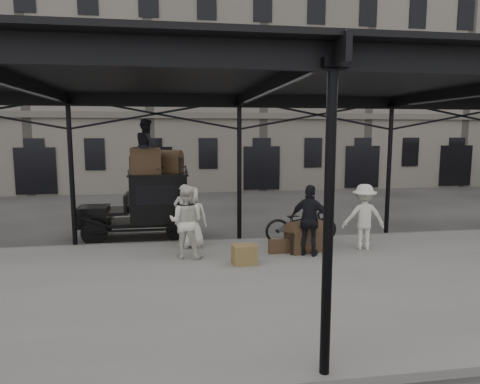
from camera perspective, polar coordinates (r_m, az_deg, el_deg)
The scene contains 18 objects.
ground at distance 11.84m, azimuth 1.41°, elevation -9.23°, with size 120.00×120.00×0.00m, color #383533.
platform at distance 9.96m, azimuth 3.50°, elevation -12.14°, with size 28.00×8.00×0.15m, color slate.
canopy at distance 9.70m, azimuth 3.37°, elevation 14.47°, with size 22.50×9.00×4.74m.
building_frontage at distance 29.42m, azimuth -5.01°, elevation 14.69°, with size 64.00×8.00×14.00m, color slate.
taxi at distance 14.45m, azimuth -11.95°, elevation -1.38°, with size 3.65×1.55×2.18m.
porter_left at distance 13.16m, azimuth -7.40°, elevation -2.84°, with size 0.66×0.43×1.80m, color beige.
porter_midleft at distance 11.55m, azimuth -7.19°, elevation -3.96°, with size 0.95×0.74×1.95m, color silver.
porter_centre at distance 12.57m, azimuth -6.45°, elevation -3.33°, with size 0.88×0.57×1.80m, color silver.
porter_official at distance 11.78m, azimuth 9.35°, elevation -3.77°, with size 1.14×0.48×1.95m, color black.
porter_right at distance 12.79m, azimuth 16.16°, elevation -3.20°, with size 1.22×0.70×1.89m, color silver.
bicycle at distance 13.21m, azimuth 8.15°, elevation -4.21°, with size 0.78×2.23×1.17m, color black.
porter_roof at distance 14.18m, azimuth -12.31°, elevation 5.99°, with size 0.86×0.67×1.76m, color black.
steamer_trunk_roof_near at distance 14.06m, azimuth -12.49°, elevation 3.80°, with size 0.96×0.58×0.70m, color #43321F, non-canonical shape.
steamer_trunk_roof_far at distance 14.48m, azimuth -9.41°, elevation 3.83°, with size 0.85×0.52×0.62m, color #43321F, non-canonical shape.
steamer_trunk_platform at distance 12.31m, azimuth 8.60°, elevation -6.16°, with size 1.00×0.61×0.73m, color #43321F, non-canonical shape.
wicker_hamper at distance 11.05m, azimuth 0.58°, elevation -8.32°, with size 0.60×0.45×0.50m, color olive.
suitcase_upright at distance 13.79m, azimuth 6.67°, elevation -5.21°, with size 0.15×0.60×0.45m, color #43321F.
suitcase_flat at distance 12.06m, azimuth 5.24°, elevation -7.21°, with size 0.60×0.15×0.40m, color #43321F.
Camera 1 is at (-2.03, -11.14, 3.48)m, focal length 32.00 mm.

